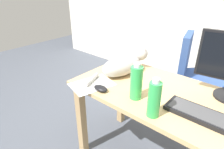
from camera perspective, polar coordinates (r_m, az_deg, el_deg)
name	(u,v)px	position (r m, az deg, el deg)	size (l,w,h in m)	color
desk	(170,110)	(1.36, 17.18, -10.04)	(1.38, 0.66, 0.71)	tan
office_chair	(194,87)	(2.09, 23.46, -3.58)	(0.50, 0.48, 0.95)	black
keyboard	(207,117)	(1.16, 26.63, -11.30)	(0.44, 0.15, 0.03)	black
cat	(124,64)	(1.50, 3.62, 3.13)	(0.25, 0.60, 0.20)	#B2ADA8
computer_mouse	(101,88)	(1.29, -3.45, -4.20)	(0.11, 0.06, 0.04)	black
paper_sheet	(92,84)	(1.38, -6.02, -2.94)	(0.21, 0.30, 0.00)	white
water_bottle	(136,82)	(1.17, 7.32, -2.34)	(0.08, 0.08, 0.24)	green
spray_bottle	(154,99)	(1.04, 12.58, -7.23)	(0.07, 0.07, 0.23)	green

